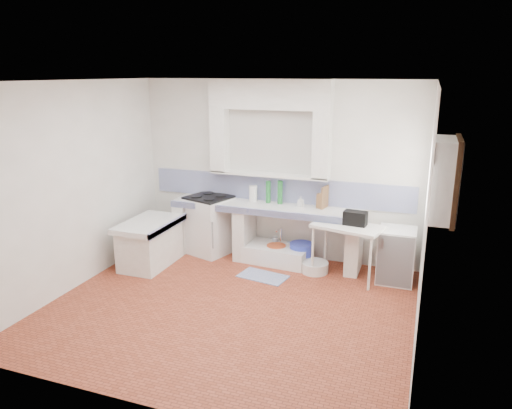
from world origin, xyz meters
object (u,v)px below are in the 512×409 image
(stove, at_px, (209,225))
(side_table, at_px, (346,252))
(fridge, at_px, (396,255))
(sink, at_px, (277,255))

(stove, xyz_separation_m, side_table, (2.30, -0.28, -0.06))
(side_table, xyz_separation_m, fridge, (0.68, 0.12, -0.01))
(sink, distance_m, fridge, 1.83)
(side_table, relative_size, fridge, 1.24)
(side_table, distance_m, fridge, 0.69)
(sink, bearing_deg, side_table, -7.40)
(fridge, bearing_deg, sink, 176.04)
(stove, bearing_deg, sink, 15.23)
(stove, height_order, side_table, stove)
(fridge, bearing_deg, side_table, -170.20)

